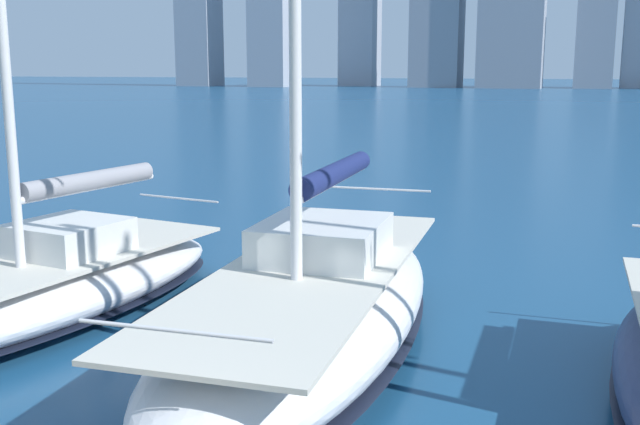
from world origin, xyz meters
The scene contains 2 objects.
sailboat_navy centered at (0.46, -6.79, 0.74)m, with size 3.47×9.28×10.81m.
sailboat_grey centered at (5.15, -6.90, 0.63)m, with size 3.64×7.94×12.09m.
Camera 1 is at (-3.17, 2.88, 4.12)m, focal length 42.00 mm.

